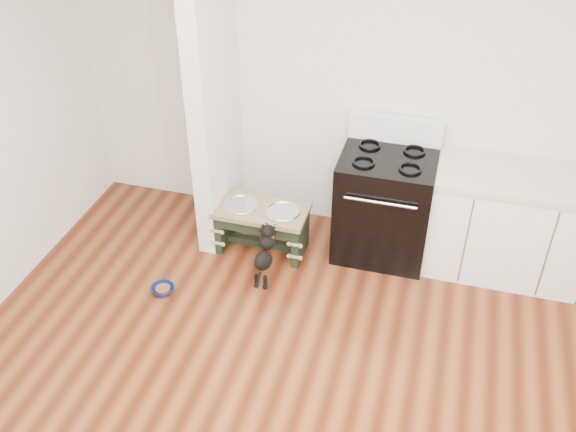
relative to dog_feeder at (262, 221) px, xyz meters
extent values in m
plane|color=silver|center=(0.73, 0.62, 1.05)|extent=(5.00, 0.00, 5.00)
plane|color=white|center=(0.73, -1.88, 2.40)|extent=(5.00, 5.00, 0.00)
cube|color=silver|center=(-0.44, 0.22, 1.05)|extent=(0.15, 0.80, 2.70)
cube|color=black|center=(0.98, 0.28, 0.16)|extent=(0.76, 0.65, 0.92)
cube|color=black|center=(0.98, -0.03, 0.10)|extent=(0.58, 0.02, 0.50)
cylinder|color=silver|center=(0.98, -0.07, 0.42)|extent=(0.56, 0.02, 0.02)
cube|color=white|center=(0.98, 0.55, 0.73)|extent=(0.76, 0.08, 0.22)
torus|color=black|center=(0.80, 0.14, 0.63)|extent=(0.18, 0.18, 0.02)
torus|color=black|center=(1.16, 0.14, 0.63)|extent=(0.18, 0.18, 0.02)
torus|color=black|center=(0.80, 0.42, 0.63)|extent=(0.18, 0.18, 0.02)
torus|color=black|center=(1.16, 0.42, 0.63)|extent=(0.18, 0.18, 0.02)
cube|color=white|center=(1.96, 0.30, 0.13)|extent=(1.20, 0.60, 0.86)
cube|color=#BEB8A2|center=(1.96, 0.30, 0.58)|extent=(1.24, 0.64, 0.05)
cube|color=black|center=(1.96, 0.04, -0.25)|extent=(1.20, 0.06, 0.10)
cube|color=black|center=(-0.34, 0.01, -0.11)|extent=(0.06, 0.37, 0.38)
cube|color=black|center=(0.34, 0.01, -0.11)|extent=(0.06, 0.37, 0.38)
cube|color=black|center=(0.00, -0.16, 0.03)|extent=(0.61, 0.03, 0.10)
cube|color=black|center=(0.00, 0.01, -0.24)|extent=(0.61, 0.06, 0.06)
cube|color=brown|center=(0.00, 0.01, 0.10)|extent=(0.77, 0.41, 0.04)
cylinder|color=silver|center=(-0.18, 0.01, 0.10)|extent=(0.26, 0.26, 0.05)
cylinder|color=silver|center=(0.18, 0.01, 0.10)|extent=(0.26, 0.26, 0.05)
torus|color=silver|center=(-0.18, 0.01, 0.13)|extent=(0.30, 0.30, 0.02)
torus|color=silver|center=(0.18, 0.01, 0.13)|extent=(0.30, 0.30, 0.02)
cylinder|color=black|center=(0.10, -0.47, -0.24)|extent=(0.03, 0.03, 0.12)
cylinder|color=black|center=(0.17, -0.47, -0.24)|extent=(0.03, 0.03, 0.12)
sphere|color=black|center=(0.10, -0.48, -0.29)|extent=(0.04, 0.04, 0.04)
sphere|color=black|center=(0.17, -0.48, -0.29)|extent=(0.04, 0.04, 0.04)
ellipsoid|color=black|center=(0.14, -0.40, -0.09)|extent=(0.14, 0.31, 0.28)
sphere|color=black|center=(0.14, -0.30, 0.02)|extent=(0.13, 0.13, 0.13)
sphere|color=black|center=(0.14, -0.26, 0.11)|extent=(0.11, 0.11, 0.11)
sphere|color=black|center=(0.10, -0.18, 0.11)|extent=(0.04, 0.04, 0.04)
sphere|color=black|center=(0.17, -0.18, 0.11)|extent=(0.04, 0.04, 0.04)
cylinder|color=black|center=(0.14, -0.52, -0.18)|extent=(0.02, 0.09, 0.10)
torus|color=#C73A61|center=(0.14, -0.27, 0.06)|extent=(0.10, 0.07, 0.10)
imported|color=navy|center=(-0.60, -0.75, -0.27)|extent=(0.21, 0.21, 0.06)
cylinder|color=#4F2F16|center=(-0.60, -0.75, -0.27)|extent=(0.12, 0.12, 0.02)
camera|label=1|loc=(1.40, -4.14, 3.19)|focal=40.00mm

